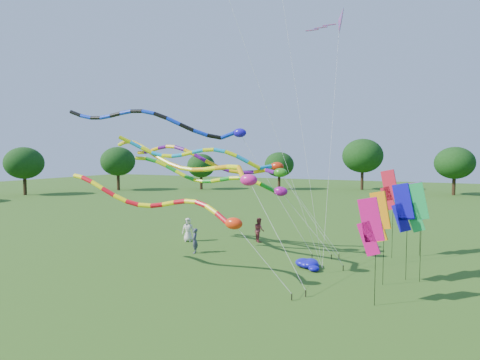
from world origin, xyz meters
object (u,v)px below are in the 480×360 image
at_px(person_a, 188,230).
at_px(person_c, 259,230).
at_px(person_b, 195,241).
at_px(blue_nylon_heap, 307,264).
at_px(tube_kite_red, 170,205).
at_px(tube_kite_orange, 189,163).

relative_size(person_a, person_c, 0.98).
relative_size(person_b, person_c, 0.91).
height_order(blue_nylon_heap, person_c, person_c).
xyz_separation_m(blue_nylon_heap, person_a, (-9.59, 2.98, 0.62)).
relative_size(tube_kite_red, tube_kite_orange, 0.84).
relative_size(blue_nylon_heap, person_c, 0.94).
bearing_deg(blue_nylon_heap, tube_kite_orange, -168.45).
bearing_deg(blue_nylon_heap, tube_kite_red, -142.64).
bearing_deg(tube_kite_orange, person_b, 131.99).
bearing_deg(blue_nylon_heap, person_b, 177.92).
bearing_deg(person_a, person_b, -73.62).
relative_size(tube_kite_orange, blue_nylon_heap, 9.39).
bearing_deg(tube_kite_orange, blue_nylon_heap, 32.56).
relative_size(tube_kite_red, person_c, 7.46).
height_order(blue_nylon_heap, person_a, person_a).
distance_m(tube_kite_red, tube_kite_orange, 3.84).
height_order(tube_kite_red, person_c, tube_kite_red).
xyz_separation_m(tube_kite_red, blue_nylon_heap, (5.87, 4.48, -3.47)).
xyz_separation_m(blue_nylon_heap, person_c, (-4.91, 5.01, 0.63)).
height_order(tube_kite_red, tube_kite_orange, tube_kite_orange).
height_order(person_b, person_c, person_c).
height_order(tube_kite_orange, person_b, tube_kite_orange).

